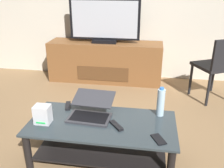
# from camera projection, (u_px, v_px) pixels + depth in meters

# --- Properties ---
(ground_plane) EXTENTS (7.68, 7.68, 0.00)m
(ground_plane) POSITION_uv_depth(u_px,v_px,m) (106.00, 150.00, 2.39)
(ground_plane) COLOR olive
(coffee_table) EXTENTS (1.25, 0.60, 0.39)m
(coffee_table) POSITION_uv_depth(u_px,v_px,m) (102.00, 134.00, 2.16)
(coffee_table) COLOR #2D383D
(coffee_table) RESTS_ON ground
(media_cabinet) EXTENTS (1.77, 0.47, 0.63)m
(media_cabinet) POSITION_uv_depth(u_px,v_px,m) (105.00, 62.00, 3.97)
(media_cabinet) COLOR brown
(media_cabinet) RESTS_ON ground
(television) EXTENTS (1.06, 0.20, 0.65)m
(television) POSITION_uv_depth(u_px,v_px,m) (105.00, 22.00, 3.71)
(television) COLOR black
(television) RESTS_ON media_cabinet
(dining_chair) EXTENTS (0.59, 0.59, 0.87)m
(dining_chair) POSITION_uv_depth(u_px,v_px,m) (218.00, 65.00, 3.20)
(dining_chair) COLOR black
(dining_chair) RESTS_ON ground
(laptop) EXTENTS (0.39, 0.40, 0.17)m
(laptop) POSITION_uv_depth(u_px,v_px,m) (91.00, 110.00, 2.21)
(laptop) COLOR #333338
(laptop) RESTS_ON coffee_table
(router_box) EXTENTS (0.13, 0.11, 0.16)m
(router_box) POSITION_uv_depth(u_px,v_px,m) (43.00, 114.00, 2.08)
(router_box) COLOR silver
(router_box) RESTS_ON coffee_table
(water_bottle_near) EXTENTS (0.07, 0.07, 0.27)m
(water_bottle_near) POSITION_uv_depth(u_px,v_px,m) (161.00, 102.00, 2.19)
(water_bottle_near) COLOR silver
(water_bottle_near) RESTS_ON coffee_table
(cell_phone) EXTENTS (0.13, 0.16, 0.01)m
(cell_phone) POSITION_uv_depth(u_px,v_px,m) (158.00, 139.00, 1.88)
(cell_phone) COLOR black
(cell_phone) RESTS_ON coffee_table
(tv_remote) EXTENTS (0.13, 0.15, 0.02)m
(tv_remote) POSITION_uv_depth(u_px,v_px,m) (116.00, 125.00, 2.05)
(tv_remote) COLOR black
(tv_remote) RESTS_ON coffee_table
(soundbar_remote) EXTENTS (0.09, 0.17, 0.02)m
(soundbar_remote) POSITION_uv_depth(u_px,v_px,m) (68.00, 106.00, 2.38)
(soundbar_remote) COLOR black
(soundbar_remote) RESTS_ON coffee_table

